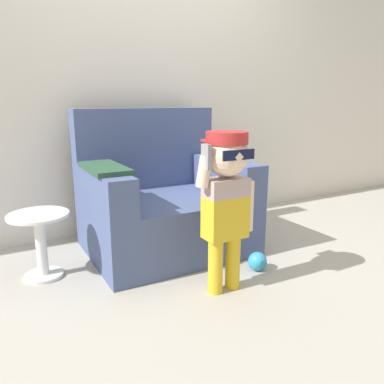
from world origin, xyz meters
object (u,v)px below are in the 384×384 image
Objects in this scene: armchair at (163,203)px; person_child at (226,188)px; toy_ball at (257,261)px; side_table at (40,239)px.

armchair is 1.23× the size of person_child.
armchair is 9.22× the size of toy_ball.
person_child is 7.49× the size of toy_ball.
side_table reaches higher than toy_ball.
toy_ball is at bearing 18.23° from person_child.
toy_ball is (0.36, -0.67, -0.28)m from armchair.
armchair is at bearing 118.12° from toy_ball.
armchair reaches higher than side_table.
toy_ball is at bearing -25.27° from side_table.
side_table is (-0.89, 0.69, -0.36)m from person_child.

